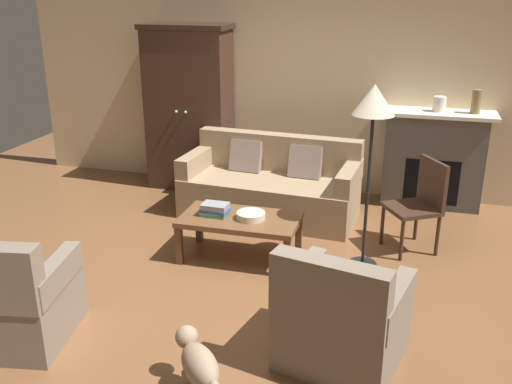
% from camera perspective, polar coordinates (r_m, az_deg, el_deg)
% --- Properties ---
extents(ground_plane, '(9.60, 9.60, 0.00)m').
position_cam_1_polar(ground_plane, '(5.07, -0.77, -8.71)').
color(ground_plane, brown).
extents(back_wall, '(7.20, 0.10, 2.80)m').
position_cam_1_polar(back_wall, '(7.01, 5.09, 11.44)').
color(back_wall, beige).
rests_on(back_wall, ground).
extents(fireplace, '(1.26, 0.48, 1.12)m').
position_cam_1_polar(fireplace, '(6.84, 17.37, 3.23)').
color(fireplace, '#4C4947').
rests_on(fireplace, ground).
extents(armoire, '(1.06, 0.57, 2.02)m').
position_cam_1_polar(armoire, '(7.15, -6.72, 8.39)').
color(armoire, '#382319').
rests_on(armoire, ground).
extents(couch, '(1.97, 0.99, 0.86)m').
position_cam_1_polar(couch, '(6.34, 1.51, 0.47)').
color(couch, '#937A5B').
rests_on(couch, ground).
extents(coffee_table, '(1.10, 0.60, 0.42)m').
position_cam_1_polar(coffee_table, '(5.29, -1.62, -3.07)').
color(coffee_table, brown).
rests_on(coffee_table, ground).
extents(fruit_bowl, '(0.27, 0.27, 0.06)m').
position_cam_1_polar(fruit_bowl, '(5.22, -0.52, -2.37)').
color(fruit_bowl, beige).
rests_on(fruit_bowl, coffee_table).
extents(book_stack, '(0.26, 0.19, 0.12)m').
position_cam_1_polar(book_stack, '(5.30, -4.13, -1.76)').
color(book_stack, '#427A4C').
rests_on(book_stack, coffee_table).
extents(mantel_vase_cream, '(0.14, 0.14, 0.17)m').
position_cam_1_polar(mantel_vase_cream, '(6.67, 17.93, 8.40)').
color(mantel_vase_cream, beige).
rests_on(mantel_vase_cream, fireplace).
extents(mantel_vase_bronze, '(0.10, 0.10, 0.26)m').
position_cam_1_polar(mantel_vase_bronze, '(6.69, 21.25, 8.46)').
color(mantel_vase_bronze, olive).
rests_on(mantel_vase_bronze, fireplace).
extents(armchair_near_left, '(0.89, 0.89, 0.88)m').
position_cam_1_polar(armchair_near_left, '(4.48, -23.40, -10.09)').
color(armchair_near_left, '#756656').
rests_on(armchair_near_left, ground).
extents(armchair_near_right, '(0.92, 0.92, 0.88)m').
position_cam_1_polar(armchair_near_right, '(3.96, 8.56, -12.71)').
color(armchair_near_right, '#756656').
rests_on(armchair_near_right, ground).
extents(side_chair_wooden, '(0.60, 0.60, 0.90)m').
position_cam_1_polar(side_chair_wooden, '(5.65, 16.20, -0.76)').
color(side_chair_wooden, '#382319').
rests_on(side_chair_wooden, ground).
extents(floor_lamp, '(0.36, 0.36, 1.67)m').
position_cam_1_polar(floor_lamp, '(4.91, 11.70, 7.97)').
color(floor_lamp, black).
rests_on(floor_lamp, ground).
extents(dog, '(0.44, 0.47, 0.39)m').
position_cam_1_polar(dog, '(3.68, -5.83, -16.73)').
color(dog, gray).
rests_on(dog, ground).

